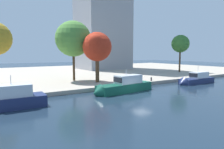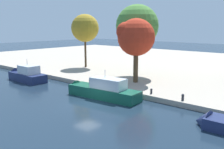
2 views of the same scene
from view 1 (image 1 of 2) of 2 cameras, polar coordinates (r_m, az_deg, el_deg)
The scene contains 11 objects.
ground_plane at distance 28.51m, azimuth 8.64°, elevation -5.92°, with size 220.00×220.00×0.00m, color #192838.
dock_promenade at distance 57.70m, azimuth -13.72°, elevation 0.40°, with size 120.00×55.00×0.62m, color #A39989.
motor_yacht_0 at distance 24.04m, azimuth -28.87°, elevation -7.04°, with size 8.33×2.83×4.44m.
motor_yacht_1 at distance 30.23m, azimuth 3.09°, elevation -3.73°, with size 10.75×3.46×4.28m.
motor_yacht_2 at distance 42.35m, azimuth 23.07°, elevation -1.56°, with size 9.64×2.58×4.36m.
mooring_bollard_0 at distance 38.71m, azimuth 11.35°, elevation -1.25°, with size 0.32×0.32×0.75m.
mooring_bollard_1 at distance 36.06m, azimuth 6.41°, elevation -1.78°, with size 0.28×0.28×0.67m.
tree_1 at distance 59.16m, azimuth 19.29°, elevation 8.47°, with size 4.94×4.94×10.50m.
tree_2 at distance 38.92m, azimuth -11.18°, elevation 10.32°, with size 6.82×6.82×11.51m.
tree_3 at distance 36.12m, azimuth -4.28°, elevation 8.00°, with size 5.33×5.33×9.19m.
office_tower at distance 71.17m, azimuth -2.89°, elevation 20.62°, with size 15.70×14.57×48.23m.
Camera 1 is at (-18.38, -20.97, 5.94)m, focal length 31.43 mm.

